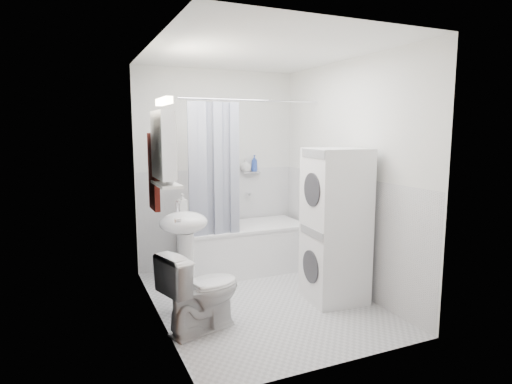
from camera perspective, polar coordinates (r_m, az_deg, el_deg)
name	(u,v)px	position (r m, az deg, el deg)	size (l,w,h in m)	color
floor	(261,300)	(4.40, 0.68, -14.19)	(2.60, 2.60, 0.00)	silver
room_walls	(261,151)	(4.07, 0.71, 5.53)	(2.60, 2.60, 2.60)	silver
wainscot	(249,235)	(4.47, -0.88, -5.74)	(1.98, 2.58, 2.58)	white
door	(178,221)	(3.31, -10.41, -3.77)	(0.05, 2.00, 2.00)	brown
bathtub	(243,246)	(5.17, -1.75, -7.15)	(1.46, 0.69, 0.56)	white
tub_spout	(248,194)	(5.42, -1.13, -0.24)	(0.04, 0.04, 0.12)	silver
curtain_rod	(252,100)	(4.73, -0.50, 12.13)	(0.02, 0.02, 1.64)	silver
shower_curtain	(214,171)	(4.58, -5.62, 2.83)	(0.55, 0.02, 1.45)	#121C41
sink	(185,238)	(3.97, -9.51, -6.12)	(0.44, 0.37, 1.04)	white
medicine_cabinet	(163,143)	(3.88, -12.24, 6.37)	(0.13, 0.50, 0.71)	white
shelf	(166,184)	(3.91, -11.86, 1.02)	(0.18, 0.54, 0.03)	silver
shower_caddy	(251,172)	(5.40, -0.61, 2.63)	(0.22, 0.06, 0.02)	silver
towel	(154,170)	(4.21, -13.48, 2.90)	(0.07, 0.31, 0.76)	#51150B
washer_dryer	(335,225)	(4.27, 10.49, -4.39)	(0.58, 0.58, 1.51)	white
toilet	(202,291)	(3.71, -7.24, -12.94)	(0.39, 0.70, 0.69)	white
soap_pump	(183,207)	(4.13, -9.75, -2.05)	(0.08, 0.17, 0.08)	gray
shelf_bottle	(170,181)	(3.76, -11.40, 1.48)	(0.07, 0.18, 0.07)	gray
shelf_cup	(163,176)	(4.02, -12.25, 2.11)	(0.10, 0.09, 0.10)	gray
shampoo_a	(246,167)	(5.36, -1.40, 3.40)	(0.13, 0.17, 0.13)	gray
shampoo_b	(254,168)	(5.41, -0.22, 3.18)	(0.08, 0.21, 0.08)	#2947A7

